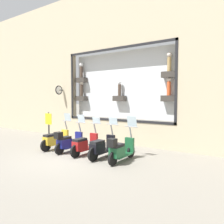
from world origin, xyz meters
TOP-DOWN VIEW (x-y plane):
  - ground_plane at (0.00, 0.00)m, footprint 120.00×120.00m
  - building_facade at (3.60, 0.00)m, footprint 1.20×36.00m
  - scooter_green_0 at (0.57, -2.03)m, footprint 1.80×0.61m
  - scooter_black_1 at (0.63, -1.12)m, footprint 1.81×0.60m
  - scooter_red_2 at (0.63, -0.21)m, footprint 1.81×0.60m
  - scooter_navy_3 at (0.56, 0.70)m, footprint 1.80×0.60m
  - scooter_yellow_4 at (0.63, 1.61)m, footprint 1.81×0.60m
  - shop_sign_post at (1.00, 2.48)m, footprint 0.36×0.45m

SIDE VIEW (x-z plane):
  - ground_plane at x=0.00m, z-range 0.00..0.00m
  - scooter_red_2 at x=0.63m, z-range -0.34..1.21m
  - scooter_black_1 at x=0.63m, z-range -0.35..1.23m
  - scooter_yellow_4 at x=0.63m, z-range -0.38..1.27m
  - scooter_navy_3 at x=0.56m, z-range -0.34..1.28m
  - scooter_green_0 at x=0.57m, z-range -0.37..1.31m
  - shop_sign_post at x=1.00m, z-range 0.07..1.75m
  - building_facade at x=3.60m, z-range 0.08..8.49m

